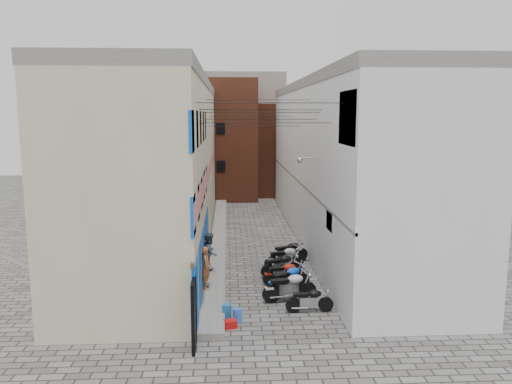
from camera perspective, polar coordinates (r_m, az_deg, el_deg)
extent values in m
plane|color=#504E4B|center=(16.61, 2.15, -16.52)|extent=(90.00, 90.00, 0.00)
cube|color=slate|center=(28.81, -4.37, -5.21)|extent=(0.90, 26.00, 0.25)
cube|color=#C3B693|center=(28.31, -10.45, 2.90)|extent=(5.00, 26.00, 8.50)
cube|color=#D87C79|center=(28.13, -5.46, 2.46)|extent=(0.10, 26.00, 0.80)
cube|color=blue|center=(20.70, -6.17, -7.51)|extent=(0.12, 10.20, 2.40)
cube|color=blue|center=(19.95, -6.41, 3.58)|extent=(0.10, 10.20, 4.00)
cube|color=slate|center=(28.21, -10.71, 12.03)|extent=(5.10, 26.00, 0.50)
cube|color=black|center=(15.77, -7.10, -13.64)|extent=(0.10, 1.20, 2.20)
cube|color=white|center=(28.82, 9.71, 3.02)|extent=(5.00, 26.00, 8.50)
cube|color=blue|center=(16.92, 10.53, 8.32)|extent=(0.10, 2.40, 1.80)
cube|color=white|center=(19.79, 8.52, -3.24)|extent=(0.08, 1.00, 0.70)
cylinder|color=#B2B2B7|center=(22.31, 6.06, 3.88)|extent=(0.80, 0.06, 0.06)
sphere|color=#B2B2B7|center=(22.26, 5.03, 3.63)|extent=(0.28, 0.28, 0.28)
cube|color=slate|center=(28.72, 9.95, 11.99)|extent=(5.10, 26.00, 0.50)
cube|color=slate|center=(28.46, 4.84, 1.33)|extent=(0.10, 26.00, 0.12)
cube|color=brown|center=(42.99, -4.00, 6.02)|extent=(6.00, 6.00, 10.00)
cube|color=brown|center=(45.27, 2.41, 4.90)|extent=(5.00, 6.00, 8.00)
cube|color=slate|center=(48.99, -1.56, 6.96)|extent=(8.00, 5.00, 11.00)
cube|color=black|center=(40.60, -1.17, 0.48)|extent=(2.00, 0.30, 2.40)
cylinder|color=black|center=(17.00, 1.66, 10.15)|extent=(5.20, 0.02, 0.02)
cylinder|color=black|center=(19.00, 1.13, 7.90)|extent=(5.20, 0.02, 0.02)
cylinder|color=black|center=(21.49, 0.62, 9.08)|extent=(5.20, 0.02, 0.02)
cylinder|color=black|center=(23.99, 0.22, 10.49)|extent=(5.20, 0.02, 0.02)
cylinder|color=black|center=(26.98, -0.17, 7.55)|extent=(5.20, 0.02, 0.02)
cylinder|color=black|center=(29.97, -0.48, 8.64)|extent=(5.20, 0.02, 0.02)
cylinder|color=black|center=(19.99, 0.92, 9.38)|extent=(5.65, 2.07, 0.02)
cylinder|color=black|center=(22.98, 0.37, 8.32)|extent=(5.80, 1.58, 0.02)
imported|color=brown|center=(20.12, -5.73, -8.57)|extent=(0.43, 0.63, 1.71)
imported|color=#374253|center=(22.08, -5.27, -6.91)|extent=(0.84, 0.98, 1.76)
cylinder|color=blue|center=(17.77, -2.15, -13.90)|extent=(0.39, 0.39, 0.48)
cylinder|color=#2167A5|center=(18.06, -3.37, -13.46)|extent=(0.42, 0.42, 0.52)
cube|color=#B40E0C|center=(17.40, -2.97, -14.83)|extent=(0.49, 0.41, 0.26)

